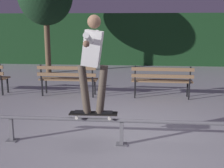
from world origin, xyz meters
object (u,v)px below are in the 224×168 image
at_px(skateboard, 93,114).
at_px(park_bench_right_center, 162,78).
at_px(grind_rail, 122,125).
at_px(skateboarder, 93,56).
at_px(park_bench_left_center, 68,77).

xyz_separation_m(skateboard, park_bench_right_center, (1.34, 3.10, 0.02)).
height_order(grind_rail, skateboarder, skateboarder).
bearing_deg(park_bench_left_center, skateboard, -69.00).
bearing_deg(skateboard, grind_rail, -0.00).
xyz_separation_m(grind_rail, park_bench_left_center, (-1.65, 3.10, 0.19)).
bearing_deg(park_bench_left_center, park_bench_right_center, 0.00).
distance_m(grind_rail, skateboard, 0.49).
distance_m(skateboard, skateboarder, 0.94).
bearing_deg(skateboard, park_bench_right_center, 66.64).
relative_size(grind_rail, park_bench_left_center, 2.73).
xyz_separation_m(skateboarder, park_bench_right_center, (1.34, 3.10, -0.92)).
relative_size(grind_rail, skateboarder, 2.82).
height_order(skateboarder, park_bench_left_center, skateboarder).
bearing_deg(skateboard, skateboarder, 1.90).
distance_m(skateboarder, park_bench_left_center, 3.45).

